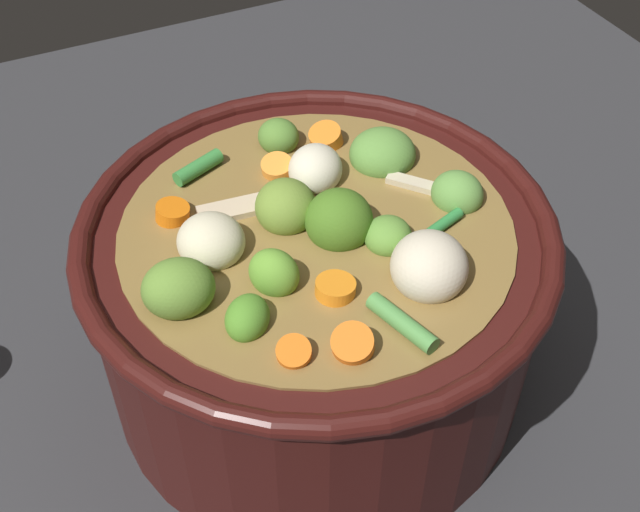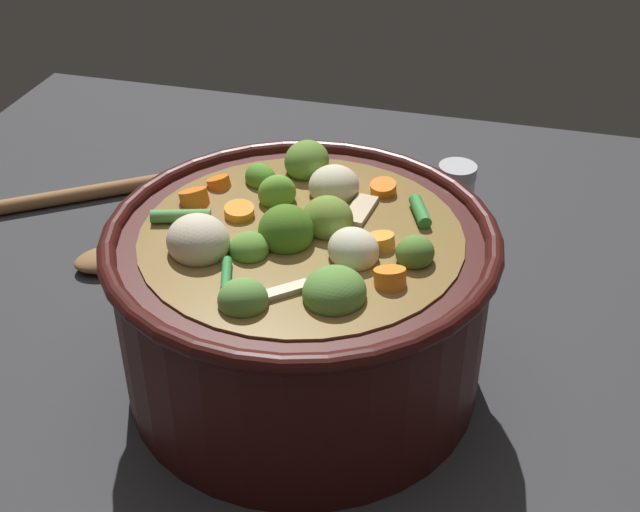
{
  "view_description": "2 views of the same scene",
  "coord_description": "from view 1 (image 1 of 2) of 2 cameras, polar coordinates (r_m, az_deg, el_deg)",
  "views": [
    {
      "loc": [
        -0.34,
        0.16,
        0.49
      ],
      "look_at": [
        0.0,
        -0.0,
        0.11
      ],
      "focal_mm": 45.52,
      "sensor_mm": 36.0,
      "label": 1
    },
    {
      "loc": [
        0.15,
        -0.52,
        0.5
      ],
      "look_at": [
        0.01,
        0.01,
        0.12
      ],
      "focal_mm": 47.61,
      "sensor_mm": 36.0,
      "label": 2
    }
  ],
  "objects": [
    {
      "name": "ground_plane",
      "position": [
        0.62,
        -0.21,
        -7.99
      ],
      "size": [
        1.1,
        1.1,
        0.0
      ],
      "primitive_type": "plane",
      "color": "#2D2D30"
    },
    {
      "name": "cooking_pot",
      "position": [
        0.56,
        -0.22,
        -2.95
      ],
      "size": [
        0.31,
        0.31,
        0.17
      ],
      "color": "#38110F",
      "rests_on": "ground_plane"
    }
  ]
}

